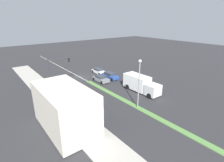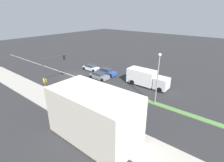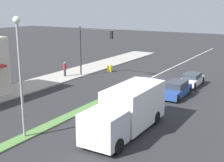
{
  "view_description": "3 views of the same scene",
  "coord_description": "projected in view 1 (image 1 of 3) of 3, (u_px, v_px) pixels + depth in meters",
  "views": [
    {
      "loc": [
        17.5,
        34.97,
        12.85
      ],
      "look_at": [
        -0.14,
        12.16,
        2.43
      ],
      "focal_mm": 28.0,
      "sensor_mm": 36.0,
      "label": 1
    },
    {
      "loc": [
        21.3,
        27.93,
        12.61
      ],
      "look_at": [
        0.7,
        11.2,
        1.87
      ],
      "focal_mm": 28.0,
      "sensor_mm": 36.0,
      "label": 2
    },
    {
      "loc": [
        -13.97,
        31.43,
        8.06
      ],
      "look_at": [
        -1.62,
        10.76,
        2.2
      ],
      "focal_mm": 50.0,
      "sensor_mm": 36.0,
      "label": 3
    }
  ],
  "objects": [
    {
      "name": "warning_aframe_sign",
      "position": [
        54.0,
        79.0,
        37.75
      ],
      "size": [
        0.45,
        0.53,
        0.84
      ],
      "color": "yellow",
      "rests_on": "ground"
    },
    {
      "name": "suv_grey",
      "position": [
        101.0,
        79.0,
        37.33
      ],
      "size": [
        1.89,
        3.92,
        1.29
      ],
      "color": "slate",
      "rests_on": "ground"
    },
    {
      "name": "median_strip",
      "position": [
        189.0,
        135.0,
        20.35
      ],
      "size": [
        0.9,
        46.0,
        0.1
      ],
      "primitive_type": "cube",
      "color": "#568442",
      "rests_on": "ground"
    },
    {
      "name": "pedestrian",
      "position": [
        48.0,
        87.0,
        32.06
      ],
      "size": [
        0.34,
        0.34,
        1.65
      ],
      "color": "#282D42",
      "rests_on": "sidewalk_right"
    },
    {
      "name": "lane_marking_center",
      "position": [
        79.0,
        77.0,
        40.45
      ],
      "size": [
        0.16,
        60.0,
        0.01
      ],
      "primitive_type": "cube",
      "color": "beige",
      "rests_on": "ground"
    },
    {
      "name": "ground_plane",
      "position": [
        134.0,
        106.0,
        27.06
      ],
      "size": [
        160.0,
        160.0,
        0.0
      ],
      "primitive_type": "plane",
      "color": "#2B2B2D"
    },
    {
      "name": "building_corner_store",
      "position": [
        65.0,
        108.0,
        20.79
      ],
      "size": [
        5.51,
        9.33,
        5.22
      ],
      "color": "beige",
      "rests_on": "sidewalk_right"
    },
    {
      "name": "delivery_truck",
      "position": [
        140.0,
        84.0,
        32.11
      ],
      "size": [
        2.44,
        7.5,
        2.87
      ],
      "color": "silver",
      "rests_on": "ground"
    },
    {
      "name": "traffic_signal_main",
      "position": [
        56.0,
        67.0,
        33.72
      ],
      "size": [
        4.59,
        0.34,
        5.6
      ],
      "color": "#333338",
      "rests_on": "sidewalk_right"
    },
    {
      "name": "street_lamp",
      "position": [
        139.0,
        78.0,
        24.93
      ],
      "size": [
        0.44,
        0.44,
        7.37
      ],
      "color": "gray",
      "rests_on": "median_strip"
    },
    {
      "name": "van_white",
      "position": [
        99.0,
        71.0,
        42.77
      ],
      "size": [
        1.75,
        3.91,
        1.25
      ],
      "color": "silver",
      "rests_on": "ground"
    },
    {
      "name": "coupe_blue",
      "position": [
        110.0,
        76.0,
        39.29
      ],
      "size": [
        1.75,
        4.27,
        1.38
      ],
      "color": "#284793",
      "rests_on": "ground"
    },
    {
      "name": "sidewalk_right",
      "position": [
        85.0,
        128.0,
        21.49
      ],
      "size": [
        4.0,
        73.0,
        0.12
      ],
      "primitive_type": "cube",
      "color": "#A8A399",
      "rests_on": "ground"
    }
  ]
}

